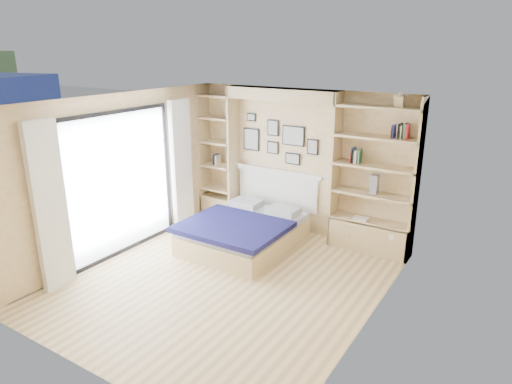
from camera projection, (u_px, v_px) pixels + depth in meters
The scene contains 8 objects.
ground at pixel (226, 282), 6.41m from camera, with size 4.50×4.50×0.00m, color #DFC085.
room_shell at pixel (260, 179), 7.50m from camera, with size 4.50×4.50×4.50m.
bed at pixel (245, 231), 7.49m from camera, with size 1.60×2.07×1.07m.
photo_gallery at pixel (278, 140), 7.94m from camera, with size 1.48×0.02×0.82m.
reading_lamps at pixel (279, 171), 7.84m from camera, with size 1.92×0.12×0.15m.
shelf_decor at pixel (361, 146), 7.00m from camera, with size 3.52×0.23×2.03m.
deck at pixel (64, 229), 8.23m from camera, with size 3.20×4.00×0.05m, color brown.
deck_chair at pixel (126, 195), 8.82m from camera, with size 0.68×0.93×0.84m.
Camera 1 is at (3.40, -4.62, 3.16)m, focal length 32.00 mm.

